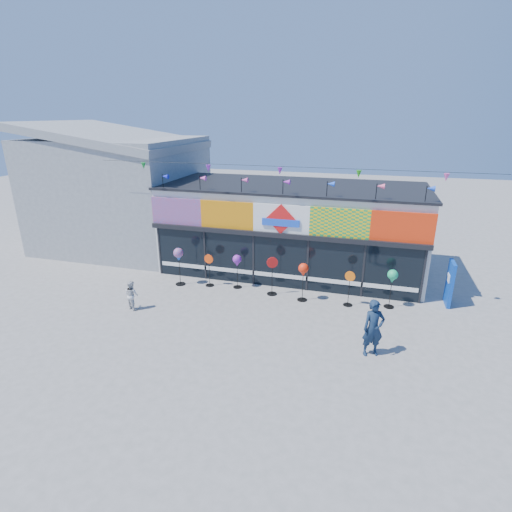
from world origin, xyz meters
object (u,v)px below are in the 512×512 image
at_px(spinner_1, 209,269).
at_px(spinner_6, 392,277).
at_px(spinner_3, 272,275).
at_px(spinner_4, 303,271).
at_px(adult_man, 373,328).
at_px(spinner_2, 237,262).
at_px(child, 132,295).
at_px(blue_sign, 450,283).
at_px(spinner_5, 349,288).
at_px(spinner_0, 179,256).

bearing_deg(spinner_1, spinner_6, 0.02).
distance_m(spinner_3, spinner_4, 1.41).
relative_size(spinner_6, adult_man, 0.84).
relative_size(spinner_2, child, 1.30).
relative_size(blue_sign, spinner_3, 1.09).
bearing_deg(adult_man, spinner_5, 82.73).
distance_m(blue_sign, spinner_2, 8.65).
relative_size(spinner_0, spinner_2, 1.13).
relative_size(spinner_1, adult_man, 0.78).
height_order(blue_sign, spinner_1, blue_sign).
relative_size(spinner_5, child, 1.24).
height_order(spinner_1, spinner_6, spinner_6).
height_order(spinner_1, spinner_3, spinner_3).
height_order(spinner_5, spinner_6, spinner_6).
height_order(spinner_0, spinner_4, spinner_0).
distance_m(spinner_2, spinner_5, 4.84).
bearing_deg(adult_man, blue_sign, 34.62).
height_order(spinner_2, adult_man, adult_man).
bearing_deg(spinner_4, spinner_5, 1.37).
distance_m(spinner_1, spinner_6, 7.65).
height_order(spinner_6, adult_man, adult_man).
distance_m(spinner_5, spinner_6, 1.68).
xyz_separation_m(spinner_2, spinner_5, (4.80, -0.44, -0.44)).
bearing_deg(spinner_5, blue_sign, 17.36).
xyz_separation_m(spinner_5, child, (-8.11, -2.61, -0.19)).
bearing_deg(spinner_4, spinner_3, 170.84).
bearing_deg(spinner_5, spinner_6, 10.28).
relative_size(spinner_0, spinner_6, 1.08).
bearing_deg(spinner_2, spinner_6, -1.35).
bearing_deg(adult_man, spinner_1, 129.74).
relative_size(spinner_2, spinner_4, 0.94).
relative_size(spinner_3, spinner_6, 1.05).
distance_m(blue_sign, spinner_0, 11.25).
bearing_deg(spinner_1, child, -125.40).
bearing_deg(adult_man, spinner_4, 107.21).
bearing_deg(spinner_3, spinner_1, 177.75).
relative_size(blue_sign, spinner_6, 1.15).
xyz_separation_m(spinner_2, spinner_3, (1.63, -0.27, -0.33)).
bearing_deg(blue_sign, spinner_5, -162.72).
bearing_deg(spinner_4, spinner_2, 170.79).
distance_m(spinner_1, adult_man, 7.86).
relative_size(spinner_1, spinner_6, 0.93).
relative_size(spinner_0, spinner_4, 1.06).
distance_m(blue_sign, spinner_1, 9.90).
xyz_separation_m(spinner_2, spinner_6, (6.38, -0.15, 0.05)).
height_order(blue_sign, spinner_2, blue_sign).
distance_m(spinner_0, spinner_6, 8.95).
bearing_deg(spinner_6, spinner_3, -178.61).
bearing_deg(blue_sign, spinner_4, -167.74).
height_order(spinner_5, child, spinner_5).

